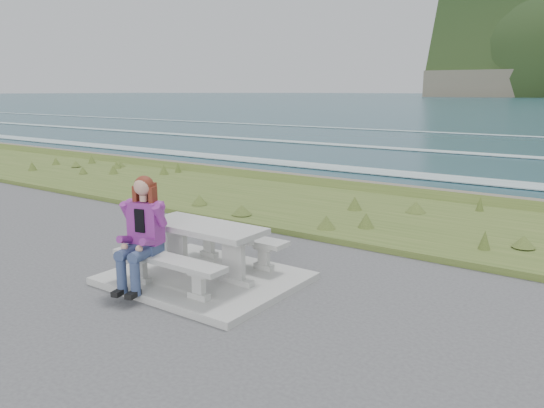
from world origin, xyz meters
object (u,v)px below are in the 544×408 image
object	(u,v)px
bench_landward	(168,265)
seated_woman	(140,248)
picnic_table	(204,236)
bench_seaward	(235,241)

from	to	relation	value
bench_landward	seated_woman	distance (m)	0.45
picnic_table	seated_woman	distance (m)	0.92
seated_woman	bench_landward	bearing A→B (deg)	6.25
picnic_table	bench_seaward	world-z (taller)	picnic_table
bench_landward	seated_woman	bearing A→B (deg)	-159.90
picnic_table	bench_seaward	size ratio (longest dim) A/B	1.00
bench_landward	bench_seaward	distance (m)	1.40
bench_seaward	seated_woman	world-z (taller)	seated_woman
bench_seaward	bench_landward	bearing A→B (deg)	-90.00
picnic_table	bench_landward	world-z (taller)	picnic_table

